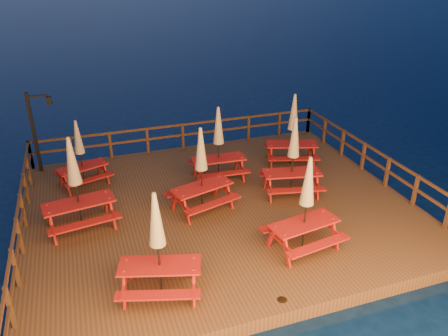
{
  "coord_description": "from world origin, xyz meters",
  "views": [
    {
      "loc": [
        -3.84,
        -11.57,
        7.67
      ],
      "look_at": [
        0.35,
        0.6,
        1.39
      ],
      "focal_mm": 35.0,
      "sensor_mm": 36.0,
      "label": 1
    }
  ],
  "objects_px": {
    "lamp_post": "(37,125)",
    "picnic_table_1": "(306,203)",
    "picnic_table_0": "(218,143)",
    "picnic_table_2": "(75,183)"
  },
  "relations": [
    {
      "from": "lamp_post",
      "to": "picnic_table_1",
      "type": "xyz_separation_m",
      "value": [
        6.8,
        -7.49,
        -0.37
      ]
    },
    {
      "from": "lamp_post",
      "to": "picnic_table_0",
      "type": "height_order",
      "value": "lamp_post"
    },
    {
      "from": "picnic_table_0",
      "to": "picnic_table_1",
      "type": "xyz_separation_m",
      "value": [
        0.87,
        -4.71,
        0.03
      ]
    },
    {
      "from": "picnic_table_0",
      "to": "picnic_table_1",
      "type": "height_order",
      "value": "picnic_table_1"
    },
    {
      "from": "picnic_table_0",
      "to": "lamp_post",
      "type": "bearing_deg",
      "value": 157.98
    },
    {
      "from": "lamp_post",
      "to": "picnic_table_2",
      "type": "bearing_deg",
      "value": -75.96
    },
    {
      "from": "lamp_post",
      "to": "picnic_table_1",
      "type": "bearing_deg",
      "value": -47.73
    },
    {
      "from": "picnic_table_2",
      "to": "lamp_post",
      "type": "bearing_deg",
      "value": 94.99
    },
    {
      "from": "lamp_post",
      "to": "picnic_table_2",
      "type": "distance_m",
      "value": 4.61
    },
    {
      "from": "picnic_table_2",
      "to": "picnic_table_1",
      "type": "bearing_deg",
      "value": -37.06
    }
  ]
}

